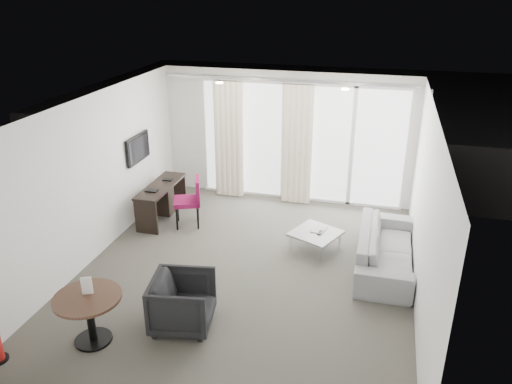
% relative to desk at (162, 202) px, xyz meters
% --- Properties ---
extents(floor, '(5.00, 6.00, 0.00)m').
position_rel_desk_xyz_m(floor, '(2.06, -1.44, -0.33)').
color(floor, '#4A473E').
rests_on(floor, ground).
extents(ceiling, '(5.00, 6.00, 0.00)m').
position_rel_desk_xyz_m(ceiling, '(2.06, -1.44, 2.27)').
color(ceiling, white).
rests_on(ceiling, ground).
extents(wall_left, '(0.00, 6.00, 2.60)m').
position_rel_desk_xyz_m(wall_left, '(-0.44, -1.44, 0.97)').
color(wall_left, silver).
rests_on(wall_left, ground).
extents(wall_right, '(0.00, 6.00, 2.60)m').
position_rel_desk_xyz_m(wall_right, '(4.56, -1.44, 0.97)').
color(wall_right, silver).
rests_on(wall_right, ground).
extents(wall_front, '(5.00, 0.00, 2.60)m').
position_rel_desk_xyz_m(wall_front, '(2.06, -4.44, 0.97)').
color(wall_front, silver).
rests_on(wall_front, ground).
extents(window_panel, '(4.00, 0.02, 2.38)m').
position_rel_desk_xyz_m(window_panel, '(2.36, 1.54, 0.87)').
color(window_panel, white).
rests_on(window_panel, ground).
extents(window_frame, '(4.10, 0.06, 2.44)m').
position_rel_desk_xyz_m(window_frame, '(2.36, 1.53, 0.87)').
color(window_frame, white).
rests_on(window_frame, ground).
extents(curtain_left, '(0.60, 0.20, 2.38)m').
position_rel_desk_xyz_m(curtain_left, '(0.91, 1.38, 0.87)').
color(curtain_left, '#F1E1C6').
rests_on(curtain_left, ground).
extents(curtain_right, '(0.60, 0.20, 2.38)m').
position_rel_desk_xyz_m(curtain_right, '(2.31, 1.38, 0.87)').
color(curtain_right, '#F1E1C6').
rests_on(curtain_right, ground).
extents(curtain_track, '(4.80, 0.04, 0.04)m').
position_rel_desk_xyz_m(curtain_track, '(2.06, 1.38, 2.12)').
color(curtain_track, '#B2B2B7').
rests_on(curtain_track, ceiling).
extents(downlight_a, '(0.12, 0.12, 0.02)m').
position_rel_desk_xyz_m(downlight_a, '(1.16, 0.16, 2.26)').
color(downlight_a, '#FFE0B2').
rests_on(downlight_a, ceiling).
extents(downlight_b, '(0.12, 0.12, 0.02)m').
position_rel_desk_xyz_m(downlight_b, '(3.26, 0.16, 2.26)').
color(downlight_b, '#FFE0B2').
rests_on(downlight_b, ceiling).
extents(desk, '(0.44, 1.42, 0.67)m').
position_rel_desk_xyz_m(desk, '(0.00, 0.00, 0.00)').
color(desk, black).
rests_on(desk, floor).
extents(tv, '(0.05, 0.80, 0.50)m').
position_rel_desk_xyz_m(tv, '(-0.40, 0.01, 1.02)').
color(tv, black).
rests_on(tv, wall_left).
extents(desk_chair, '(0.63, 0.62, 0.92)m').
position_rel_desk_xyz_m(desk_chair, '(0.58, -0.16, 0.13)').
color(desk_chair, maroon).
rests_on(desk_chair, floor).
extents(round_table, '(1.00, 1.00, 0.66)m').
position_rel_desk_xyz_m(round_table, '(0.64, -3.48, -0.00)').
color(round_table, '#3D2519').
rests_on(round_table, floor).
extents(menu_card, '(0.13, 0.07, 0.23)m').
position_rel_desk_xyz_m(menu_card, '(0.62, -3.43, 0.39)').
color(menu_card, white).
rests_on(menu_card, round_table).
extents(tub_armchair, '(0.89, 0.88, 0.71)m').
position_rel_desk_xyz_m(tub_armchair, '(1.62, -2.90, 0.02)').
color(tub_armchair, black).
rests_on(tub_armchair, floor).
extents(coffee_table, '(0.95, 0.95, 0.32)m').
position_rel_desk_xyz_m(coffee_table, '(2.99, -0.48, -0.17)').
color(coffee_table, gray).
rests_on(coffee_table, floor).
extents(remote, '(0.08, 0.18, 0.02)m').
position_rel_desk_xyz_m(remote, '(3.06, -0.49, 0.03)').
color(remote, black).
rests_on(remote, coffee_table).
extents(magazine, '(0.30, 0.35, 0.02)m').
position_rel_desk_xyz_m(magazine, '(3.02, -0.38, 0.03)').
color(magazine, gray).
rests_on(magazine, coffee_table).
extents(sofa, '(0.83, 2.12, 0.62)m').
position_rel_desk_xyz_m(sofa, '(4.12, -0.71, -0.02)').
color(sofa, gray).
rests_on(sofa, floor).
extents(terrace_slab, '(5.60, 3.00, 0.12)m').
position_rel_desk_xyz_m(terrace_slab, '(2.36, 3.06, -0.39)').
color(terrace_slab, '#4D4D50').
rests_on(terrace_slab, ground).
extents(rattan_chair_a, '(0.64, 0.64, 0.78)m').
position_rel_desk_xyz_m(rattan_chair_a, '(3.18, 3.05, 0.06)').
color(rattan_chair_a, brown).
rests_on(rattan_chair_a, terrace_slab).
extents(rattan_chair_b, '(0.76, 0.76, 0.85)m').
position_rel_desk_xyz_m(rattan_chair_b, '(3.55, 2.59, 0.09)').
color(rattan_chair_b, brown).
rests_on(rattan_chair_b, terrace_slab).
extents(rattan_table, '(0.55, 0.55, 0.45)m').
position_rel_desk_xyz_m(rattan_table, '(3.92, 2.26, -0.11)').
color(rattan_table, brown).
rests_on(rattan_table, terrace_slab).
extents(balustrade, '(5.50, 0.06, 1.05)m').
position_rel_desk_xyz_m(balustrade, '(2.36, 4.51, 0.17)').
color(balustrade, '#B2B2B7').
rests_on(balustrade, terrace_slab).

